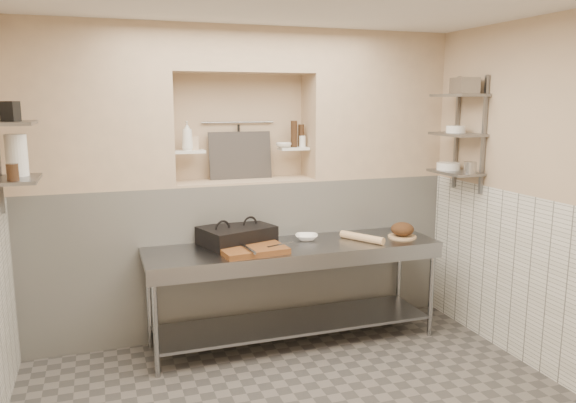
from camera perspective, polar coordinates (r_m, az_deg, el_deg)
name	(u,v)px	position (r m, az deg, el deg)	size (l,w,h in m)	color
wall_right	(560,201)	(4.77, 25.93, 0.08)	(0.10, 3.90, 2.80)	tan
wall_back	(237,178)	(5.53, -5.21, 2.34)	(4.00, 0.10, 2.80)	tan
wall_front	(538,343)	(1.99, 24.03, -13.02)	(4.00, 0.10, 2.80)	tan
backwall_lower	(244,254)	(5.43, -4.46, -5.33)	(4.00, 0.40, 1.40)	white
alcove_sill	(243,181)	(5.28, -4.56, 2.10)	(1.30, 0.40, 0.02)	tan
backwall_pillar_left	(89,107)	(5.07, -19.53, 9.03)	(1.35, 0.40, 1.40)	tan
backwall_pillar_right	(372,106)	(5.70, 8.52, 9.58)	(1.35, 0.40, 1.40)	tan
backwall_header	(241,50)	(5.25, -4.75, 15.06)	(1.30, 0.40, 0.40)	tan
wainscot_right	(546,289)	(4.89, 24.78, -8.06)	(0.02, 3.90, 1.40)	white
alcove_shelf_left	(189,152)	(5.15, -10.03, 5.01)	(0.28, 0.16, 0.03)	white
alcove_shelf_right	(294,149)	(5.40, 0.56, 5.40)	(0.28, 0.16, 0.03)	white
utensil_rail	(238,122)	(5.40, -5.10, 8.02)	(0.02, 0.02, 0.70)	gray
hanging_steel	(239,140)	(5.39, -5.02, 6.21)	(0.02, 0.02, 0.30)	black
splash_panel	(240,155)	(5.35, -4.87, 4.68)	(0.60, 0.02, 0.45)	#383330
wall_shelf_left_lower	(17,180)	(4.44, -25.85, 2.02)	(0.30, 0.50, 0.03)	slate
wall_shelf_left_upper	(12,123)	(4.41, -26.26, 7.17)	(0.30, 0.50, 0.03)	slate
shelf_rail_right_a	(457,133)	(5.62, 16.76, 6.70)	(0.03, 0.03, 1.05)	slate
shelf_rail_right_b	(484,135)	(5.30, 19.27, 6.37)	(0.03, 0.03, 1.05)	slate
wall_shelf_right_lower	(455,172)	(5.41, 16.63, 2.86)	(0.30, 0.50, 0.03)	slate
wall_shelf_right_mid	(457,134)	(5.38, 16.82, 6.55)	(0.30, 0.50, 0.03)	slate
wall_shelf_right_upper	(459,95)	(5.37, 17.01, 10.28)	(0.30, 0.50, 0.03)	slate
prep_table	(294,274)	(5.01, 0.62, -7.33)	(2.60, 0.70, 0.90)	gray
panini_press	(237,235)	(4.97, -5.23, -3.46)	(0.70, 0.60, 0.16)	black
cutting_board	(252,250)	(4.72, -3.63, -4.90)	(0.54, 0.38, 0.05)	brown
knife_blade	(280,245)	(4.77, -0.79, -4.41)	(0.28, 0.03, 0.01)	gray
tongs	(249,249)	(4.61, -4.03, -4.84)	(0.03, 0.03, 0.28)	gray
mixing_bowl	(307,237)	(5.13, 1.90, -3.65)	(0.21, 0.21, 0.05)	white
rolling_pin	(362,238)	(5.12, 7.53, -3.65)	(0.07, 0.07, 0.45)	#DEAB77
bread_board	(402,237)	(5.33, 11.52, -3.51)	(0.26, 0.26, 0.02)	#DEAB77
bread_loaf	(402,229)	(5.31, 11.55, -2.77)	(0.21, 0.21, 0.13)	#4C2D19
bottle_soap	(187,136)	(5.13, -10.21, 6.59)	(0.10, 0.10, 0.26)	white
jar_alcove	(193,143)	(5.17, -9.61, 5.87)	(0.08, 0.08, 0.12)	tan
bowl_alcove	(284,145)	(5.33, -0.44, 5.73)	(0.15, 0.15, 0.05)	white
condiment_a	(301,136)	(5.45, 1.33, 6.71)	(0.06, 0.06, 0.21)	#321F12
condiment_b	(294,134)	(5.40, 0.61, 6.88)	(0.06, 0.06, 0.25)	#321F12
condiment_c	(302,141)	(5.43, 1.47, 6.13)	(0.06, 0.06, 0.11)	white
jug_left	(17,155)	(4.53, -25.85, 4.25)	(0.15, 0.15, 0.30)	white
jar_left	(13,172)	(4.27, -26.19, 2.67)	(0.08, 0.08, 0.12)	#321F12
box_left_upper	(10,111)	(4.39, -26.38, 8.22)	(0.10, 0.10, 0.14)	black
bowl_right	(448,166)	(5.50, 15.98, 3.48)	(0.22, 0.22, 0.07)	white
canister_right	(470,168)	(5.23, 18.02, 3.28)	(0.11, 0.11, 0.11)	gray
bowl_right_mid	(456,129)	(5.40, 16.68, 7.05)	(0.17, 0.17, 0.06)	white
basket_right	(465,86)	(5.32, 17.51, 11.16)	(0.18, 0.22, 0.14)	gray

